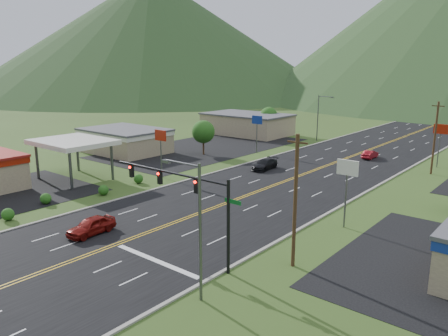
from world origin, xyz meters
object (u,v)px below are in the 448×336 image
Objects in this scene: streetlight_west at (319,115)px; car_dark_mid at (265,165)px; streetlight_east at (196,223)px; gas_canopy at (73,143)px; traffic_signal at (187,192)px; car_red_near at (91,226)px; car_red_far at (370,155)px.

streetlight_west is 28.42m from car_dark_mid.
gas_canopy is at bearing 160.12° from streetlight_east.
streetlight_east is (4.70, -4.00, -0.15)m from traffic_signal.
streetlight_west is (-22.86, 60.00, 0.00)m from streetlight_east.
streetlight_west is at bearing 110.86° from streetlight_east.
car_red_near reaches higher than car_red_far.
car_red_near is (-14.74, 2.04, -4.41)m from streetlight_east.
car_dark_mid is (5.83, -27.46, -4.45)m from streetlight_west.
traffic_signal is 2.59× the size of car_dark_mid.
traffic_signal is at bearing 93.43° from car_red_far.
car_red_far is at bearing -35.03° from streetlight_west.
streetlight_east reaches higher than traffic_signal.
streetlight_east is 64.21m from streetlight_west.
gas_canopy is at bearing 55.54° from car_red_far.
car_dark_mid is at bearing 113.37° from traffic_signal.
streetlight_east reaches higher than gas_canopy.
car_red_near is at bearing -28.39° from gas_canopy.
car_red_near is at bearing 172.13° from streetlight_east.
gas_canopy is 45.44m from car_red_far.
streetlight_west is 49.10m from gas_canopy.
gas_canopy reaches higher than car_dark_mid.
car_red_far is at bearing 59.25° from car_dark_mid.
car_dark_mid is at bearing -78.02° from streetlight_west.
gas_canopy is 26.45m from car_dark_mid.
car_red_near is at bearing -168.98° from traffic_signal.
gas_canopy is 21.35m from car_red_near.
streetlight_east is at bearing -11.39° from car_red_near.
traffic_signal is 46.11m from car_red_far.
car_dark_mid is (16.15, 20.54, -4.14)m from gas_canopy.
streetlight_east is 35.28m from gas_canopy.
car_dark_mid is at bearing 51.82° from gas_canopy.
streetlight_east is 0.90× the size of gas_canopy.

